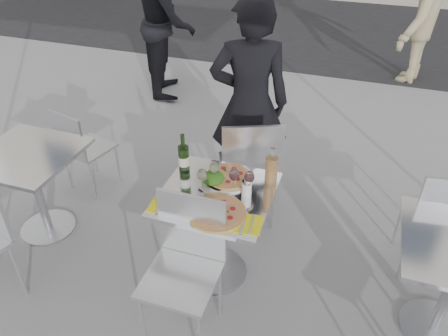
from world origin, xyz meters
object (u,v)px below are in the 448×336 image
(napkin_left, at_px, (164,205))
(chair_far, at_px, (250,165))
(pedestrian_b, at_px, (420,15))
(chair_near, at_px, (186,257))
(wineglass_white_b, at_px, (214,168))
(wineglass_red_b, at_px, (249,178))
(side_chair_rfar, at_px, (442,216))
(pizza_near, at_px, (217,213))
(pedestrian_a, at_px, (167,21))
(main_table, at_px, (217,218))
(side_table_left, at_px, (33,176))
(wineglass_white_a, at_px, (202,176))
(woman_diner, at_px, (249,104))
(wineglass_red_a, at_px, (234,175))
(carafe, at_px, (271,171))
(salad_plate, at_px, (213,179))
(wine_bottle, at_px, (184,158))
(sugar_shaker, at_px, (247,188))
(pizza_far, at_px, (228,177))
(napkin_right, at_px, (247,224))
(side_chair_lfar, at_px, (80,145))

(napkin_left, bearing_deg, chair_far, 63.44)
(pedestrian_b, bearing_deg, chair_near, 0.55)
(chair_near, relative_size, wineglass_white_b, 6.01)
(pedestrian_b, distance_m, wineglass_red_b, 4.35)
(side_chair_rfar, bearing_deg, pizza_near, 20.05)
(pedestrian_a, bearing_deg, main_table, -170.64)
(side_table_left, distance_m, side_chair_rfar, 2.98)
(pedestrian_b, relative_size, wineglass_white_a, 11.34)
(napkin_left, bearing_deg, pizza_near, -1.32)
(woman_diner, distance_m, wineglass_white_b, 0.91)
(side_table_left, relative_size, wineglass_red_a, 4.76)
(carafe, xyz_separation_m, napkin_left, (-0.58, -0.41, -0.11))
(pizza_near, bearing_deg, pedestrian_a, 119.54)
(main_table, relative_size, salad_plate, 3.41)
(wine_bottle, height_order, wineglass_red_b, wine_bottle)
(wineglass_red_a, bearing_deg, chair_near, -105.53)
(wine_bottle, relative_size, carafe, 1.02)
(wineglass_red_b, bearing_deg, salad_plate, 178.25)
(woman_diner, height_order, wineglass_white_b, woman_diner)
(carafe, distance_m, sugar_shaker, 0.20)
(wineglass_red_b, bearing_deg, wineglass_white_b, 172.50)
(pedestrian_a, height_order, pizza_far, pedestrian_a)
(side_table_left, height_order, pizza_far, pizza_far)
(salad_plate, bearing_deg, wine_bottle, 163.77)
(wineglass_white_b, bearing_deg, side_table_left, -175.32)
(side_chair_rfar, height_order, wineglass_red_b, side_chair_rfar)
(pizza_near, bearing_deg, pizza_far, 97.79)
(wineglass_white_a, bearing_deg, pizza_near, -49.69)
(chair_near, distance_m, side_chair_rfar, 1.75)
(side_chair_rfar, xyz_separation_m, pizza_near, (-1.37, -0.69, 0.21))
(chair_near, relative_size, wineglass_red_a, 6.01)
(side_chair_rfar, xyz_separation_m, pedestrian_a, (-3.11, 2.39, 0.37))
(side_chair_rfar, height_order, napkin_right, side_chair_rfar)
(salad_plate, height_order, wineglass_red_b, wineglass_red_b)
(pizza_far, bearing_deg, wineglass_white_a, -126.51)
(carafe, bearing_deg, side_table_left, -173.87)
(salad_plate, height_order, wineglass_white_a, wineglass_white_a)
(wine_bottle, distance_m, wineglass_white_a, 0.24)
(woman_diner, distance_m, carafe, 0.92)
(carafe, xyz_separation_m, wineglass_red_a, (-0.22, -0.12, -0.01))
(wineglass_white_b, bearing_deg, wineglass_white_a, -113.12)
(pizza_near, height_order, napkin_right, pizza_near)
(pedestrian_b, bearing_deg, pedestrian_a, -48.03)
(wine_bottle, distance_m, sugar_shaker, 0.50)
(salad_plate, relative_size, wine_bottle, 0.75)
(main_table, relative_size, carafe, 2.59)
(pizza_near, distance_m, napkin_right, 0.20)
(pizza_far, xyz_separation_m, wineglass_white_a, (-0.12, -0.17, 0.09))
(side_chair_rfar, height_order, carafe, carafe)
(side_chair_lfar, xyz_separation_m, napkin_left, (1.21, -0.80, 0.27))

